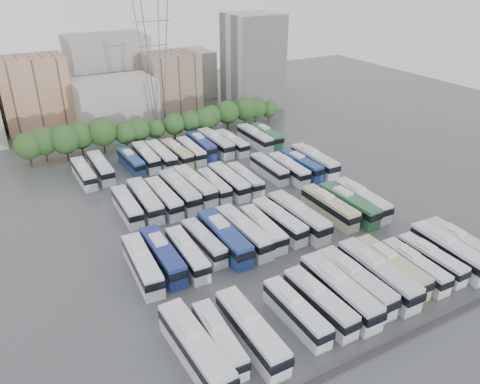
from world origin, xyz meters
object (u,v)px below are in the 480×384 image
apartment_tower (253,62)px  bus_r0_s6 (339,291)px  bus_r0_s11 (431,259)px  bus_r2_s12 (301,165)px  bus_r3_s13 (267,135)px  bus_r3_s9 (215,143)px  bus_r1_s12 (361,199)px  bus_r1_s11 (348,204)px  bus_r0_s12 (449,251)px  bus_r1_s5 (243,231)px  bus_r2_s1 (127,206)px  bus_r1_s7 (279,221)px  bus_r2_s7 (229,181)px  bus_r1_s2 (187,253)px  bus_r1_s3 (204,242)px  bus_r2_s6 (214,185)px  bus_r1_s4 (224,237)px  bus_r0_s13 (460,244)px  bus_r3_s4 (146,157)px  bus_r0_s5 (319,302)px  bus_r0_s7 (355,281)px  bus_r2_s2 (145,200)px  bus_r2_s13 (314,161)px  bus_r2_s10 (269,168)px  bus_r2_s5 (195,185)px  bus_r1_s10 (329,207)px  bus_r0_s9 (391,267)px  bus_r3_s6 (177,153)px  bus_r3_s12 (255,137)px  bus_r0_s4 (296,312)px  bus_r0_s2 (251,331)px  bus_r3_s5 (161,155)px  bus_r1_s8 (298,216)px  bus_r0_s1 (219,338)px  bus_r2_s3 (164,198)px  bus_r2_s11 (288,169)px  bus_r3_s1 (101,167)px  bus_r3_s8 (201,145)px  electricity_pylon (154,56)px  bus_r2_s8 (245,179)px  bus_r0_s8 (377,274)px  bus_r3_s7 (191,150)px  bus_r3_s10 (231,143)px  bus_r1_s0 (142,264)px  bus_r0_s10 (415,266)px

apartment_tower → bus_r0_s6: bearing=-113.3°
bus_r0_s11 → bus_r2_s12: 36.09m
bus_r0_s11 → bus_r3_s13: 54.68m
bus_r3_s9 → bus_r1_s12: bearing=-77.1°
bus_r0_s6 → bus_r1_s11: (16.53, 17.43, -0.09)m
bus_r0_s12 → bus_r1_s5: bearing=143.6°
bus_r2_s1 → bus_r1_s7: bearing=-39.4°
bus_r2_s7 → bus_r1_s2: bearing=-132.0°
bus_r1_s3 → bus_r2_s6: (9.90, 16.75, 0.01)m
bus_r0_s11 → bus_r1_s4: bearing=141.4°
bus_r0_s13 → bus_r3_s4: (-29.51, 54.97, 0.02)m
bus_r0_s5 → bus_r3_s13: bus_r0_s5 is taller
bus_r0_s7 → bus_r1_s3: size_ratio=1.17×
bus_r2_s2 → bus_r2_s13: size_ratio=0.97×
bus_r0_s13 → bus_r2_s10: bus_r0_s13 is taller
bus_r0_s12 → bus_r2_s5: (-23.17, 37.41, 0.05)m
bus_r1_s10 → bus_r3_s4: 41.70m
bus_r0_s9 → bus_r0_s12: 10.14m
bus_r1_s11 → bus_r3_s6: bearing=112.6°
bus_r3_s12 → bus_r2_s12: bearing=-89.7°
bus_r0_s4 → bus_r2_s2: (-6.54, 36.11, 0.26)m
bus_r0_s2 → bus_r3_s5: size_ratio=1.03×
bus_r2_s2 → bus_r3_s9: size_ratio=0.99×
apartment_tower → bus_r0_s6: size_ratio=1.93×
bus_r0_s12 → bus_r1_s8: bearing=128.2°
bus_r0_s1 → bus_r2_s3: bearing=81.7°
bus_r0_s6 → bus_r1_s5: bearing=101.8°
bus_r2_s3 → bus_r2_s11: (26.42, -0.05, -0.07)m
bus_r2_s5 → bus_r3_s1: bus_r2_s5 is taller
bus_r1_s12 → bus_r3_s8: (-13.12, 37.87, -0.12)m
electricity_pylon → bus_r2_s8: electricity_pylon is taller
bus_r1_s3 → bus_r3_s13: (32.67, 34.77, 0.14)m
bus_r0_s4 → bus_r1_s12: size_ratio=0.87×
bus_r1_s12 → bus_r2_s5: (-23.07, 19.13, 0.05)m
bus_r0_s8 → bus_r3_s9: size_ratio=1.03×
bus_r2_s10 → bus_r3_s7: 19.19m
bus_r0_s6 → bus_r0_s13: bus_r0_s6 is taller
bus_r1_s12 → bus_r3_s10: size_ratio=1.09×
bus_r2_s6 → bus_r3_s7: bus_r3_s7 is taller
bus_r1_s0 → bus_r2_s3: bus_r1_s0 is taller
bus_r3_s4 → bus_r3_s6: 6.64m
bus_r0_s4 → bus_r3_s6: bus_r3_s6 is taller
bus_r0_s2 → bus_r3_s9: size_ratio=0.98×
bus_r2_s2 → bus_r3_s10: (26.53, 17.93, -0.17)m
bus_r0_s10 → bus_r3_s7: bus_r3_s7 is taller
bus_r0_s5 → bus_r1_s5: bearing=89.2°
bus_r0_s12 → bus_r1_s2: (-33.07, 17.93, -0.18)m
bus_r1_s10 → bus_r3_s9: size_ratio=0.96×
bus_r1_s3 → bus_r3_s8: bus_r3_s8 is taller
bus_r2_s1 → bus_r2_s8: 23.01m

